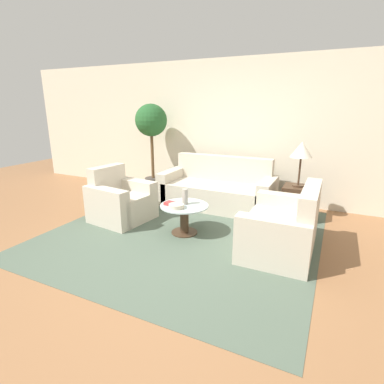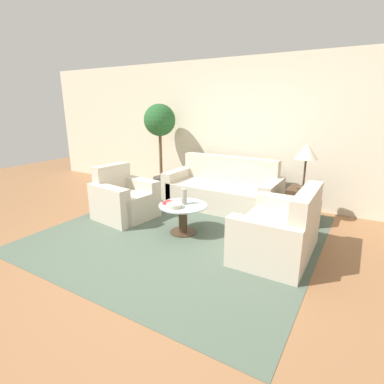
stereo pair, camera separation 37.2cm
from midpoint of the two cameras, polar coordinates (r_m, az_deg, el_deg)
ground_plane at (r=3.87m, az=-8.34°, el=-11.24°), size 14.00×14.00×0.00m
wall_back at (r=5.80m, az=5.97°, el=11.48°), size 10.00×0.06×2.60m
rug at (r=4.36m, az=-3.92°, el=-7.78°), size 3.62×3.55×0.01m
sofa_main at (r=5.41m, az=3.03°, el=0.25°), size 2.01×0.86×0.88m
armchair at (r=4.94m, az=-15.74°, el=-1.91°), size 0.89×0.93×0.84m
loveseat at (r=3.85m, az=14.74°, el=-7.06°), size 0.82×1.23×0.86m
coffee_table at (r=4.25m, az=-3.99°, el=-4.44°), size 0.68×0.68×0.43m
side_table at (r=4.99m, az=17.26°, el=-2.01°), size 0.43×0.43×0.55m
table_lamp at (r=4.81m, az=18.09°, el=7.42°), size 0.33×0.33×0.70m
potted_plant at (r=6.07m, az=-9.52°, el=11.55°), size 0.62×0.62×1.80m
vase at (r=4.20m, az=-3.86°, el=-0.92°), size 0.08×0.08×0.22m
bowl at (r=4.08m, az=-5.62°, el=-2.73°), size 0.21×0.21×0.06m
book_stack at (r=4.20m, az=-6.52°, el=-2.27°), size 0.20×0.15×0.04m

